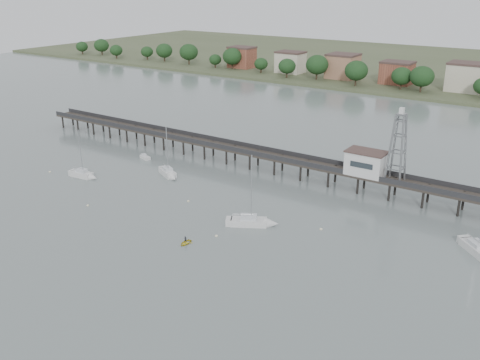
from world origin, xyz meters
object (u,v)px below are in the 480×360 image
object	(u,v)px
pier	(266,155)
yellow_dinghy	(186,244)
lattice_tower	(398,148)
white_tender	(145,157)
sailboat_a	(85,175)
sailboat_b	(170,174)
sailboat_c	(257,222)

from	to	relation	value
pier	yellow_dinghy	world-z (taller)	pier
lattice_tower	white_tender	size ratio (longest dim) A/B	4.27
sailboat_a	white_tender	world-z (taller)	sailboat_a
sailboat_b	yellow_dinghy	size ratio (longest dim) A/B	4.90
yellow_dinghy	sailboat_a	bearing A→B (deg)	162.75
lattice_tower	sailboat_b	world-z (taller)	lattice_tower
white_tender	sailboat_c	bearing A→B (deg)	-2.90
pier	lattice_tower	bearing A→B (deg)	0.00
sailboat_b	white_tender	size ratio (longest dim) A/B	3.49
sailboat_a	white_tender	bearing A→B (deg)	79.24
sailboat_c	white_tender	bearing A→B (deg)	129.43
sailboat_a	sailboat_c	bearing A→B (deg)	-4.77
lattice_tower	sailboat_c	world-z (taller)	lattice_tower
pier	yellow_dinghy	bearing A→B (deg)	-78.18
pier	sailboat_c	world-z (taller)	sailboat_c
sailboat_b	sailboat_c	world-z (taller)	sailboat_c
pier	white_tender	world-z (taller)	pier
sailboat_a	white_tender	distance (m)	18.23
sailboat_c	white_tender	size ratio (longest dim) A/B	4.07
pier	sailboat_b	distance (m)	23.54
sailboat_a	pier	bearing A→B (deg)	35.78
sailboat_b	sailboat_a	bearing A→B (deg)	-116.78
pier	lattice_tower	xyz separation A→B (m)	(31.50, 0.00, 7.31)
pier	sailboat_c	size ratio (longest dim) A/B	10.15
pier	lattice_tower	world-z (taller)	lattice_tower
yellow_dinghy	white_tender	bearing A→B (deg)	141.66
sailboat_c	lattice_tower	bearing A→B (deg)	29.32
sailboat_b	pier	bearing A→B (deg)	73.29
lattice_tower	sailboat_a	world-z (taller)	lattice_tower
sailboat_a	white_tender	xyz separation A→B (m)	(1.59, 18.16, -0.24)
lattice_tower	sailboat_b	distance (m)	51.62
pier	sailboat_b	xyz separation A→B (m)	(-16.17, -16.81, -3.15)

